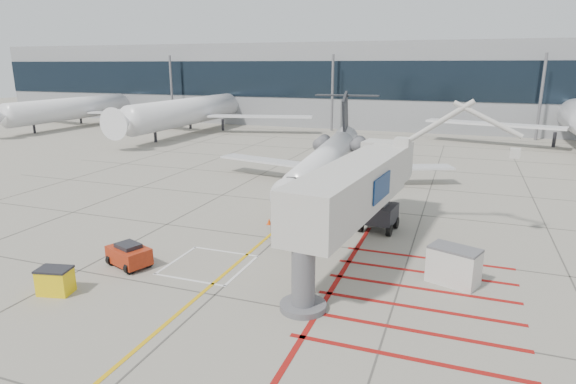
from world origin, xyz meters
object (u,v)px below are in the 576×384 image
(regional_jet, at_px, (321,149))
(jet_bridge, at_px, (351,198))
(pushback_tug, at_px, (129,254))
(spill_bin, at_px, (55,281))

(regional_jet, height_order, jet_bridge, regional_jet)
(pushback_tug, bearing_deg, spill_bin, -87.23)
(pushback_tug, bearing_deg, regional_jet, 94.52)
(regional_jet, relative_size, spill_bin, 19.38)
(jet_bridge, distance_m, spill_bin, 15.12)
(jet_bridge, bearing_deg, regional_jet, 119.01)
(jet_bridge, xyz_separation_m, spill_bin, (-12.07, -8.62, -2.93))
(jet_bridge, relative_size, spill_bin, 12.13)
(spill_bin, bearing_deg, jet_bridge, 22.86)
(pushback_tug, xyz_separation_m, spill_bin, (-1.22, -3.81, -0.04))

